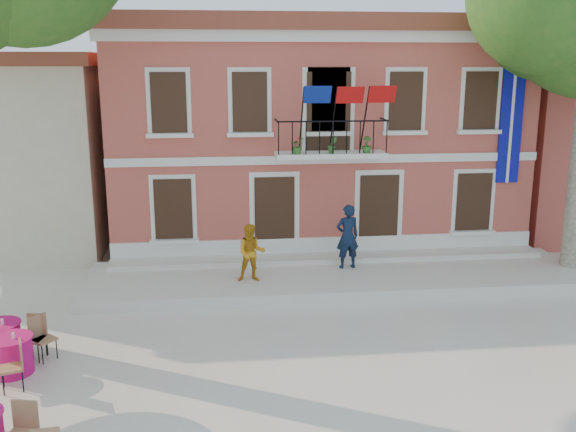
# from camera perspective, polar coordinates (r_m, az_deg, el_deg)

# --- Properties ---
(ground) EXTENTS (90.00, 90.00, 0.00)m
(ground) POSITION_cam_1_polar(r_m,az_deg,el_deg) (14.16, -0.61, -12.07)
(ground) COLOR beige
(ground) RESTS_ON ground
(main_building) EXTENTS (13.50, 9.59, 7.50)m
(main_building) POSITION_cam_1_polar(r_m,az_deg,el_deg) (23.05, 1.87, 7.69)
(main_building) COLOR #BD4A44
(main_building) RESTS_ON ground
(terrace) EXTENTS (14.00, 3.40, 0.30)m
(terrace) POSITION_cam_1_polar(r_m,az_deg,el_deg) (18.41, 4.25, -5.43)
(terrace) COLOR silver
(terrace) RESTS_ON ground
(pedestrian_navy) EXTENTS (0.75, 0.55, 1.88)m
(pedestrian_navy) POSITION_cam_1_polar(r_m,az_deg,el_deg) (18.51, 5.30, -1.82)
(pedestrian_navy) COLOR #0F1C33
(pedestrian_navy) RESTS_ON terrace
(pedestrian_orange) EXTENTS (0.79, 0.62, 1.59)m
(pedestrian_orange) POSITION_cam_1_polar(r_m,az_deg,el_deg) (17.40, -3.28, -3.28)
(pedestrian_orange) COLOR orange
(pedestrian_orange) RESTS_ON terrace
(cafe_table_0) EXTENTS (1.78, 1.83, 0.95)m
(cafe_table_0) POSITION_cam_1_polar(r_m,az_deg,el_deg) (14.28, -23.42, -11.13)
(cafe_table_0) COLOR #BF1271
(cafe_table_0) RESTS_ON ground
(cafe_table_3) EXTENTS (1.97, 0.90, 0.95)m
(cafe_table_3) POSITION_cam_1_polar(r_m,az_deg,el_deg) (15.08, -24.22, -9.93)
(cafe_table_3) COLOR #BF1271
(cafe_table_3) RESTS_ON ground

